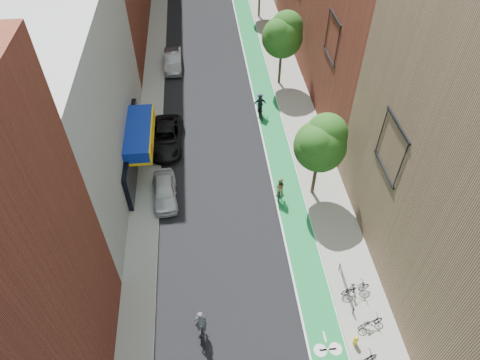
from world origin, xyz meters
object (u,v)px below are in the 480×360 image
object	(u,v)px
parked_car_white	(165,191)
cyclist_lead	(201,327)
parked_car_black	(166,137)
cyclist_lane_mid	(260,109)
parked_car_silver	(173,61)
cyclist_lane_near	(279,191)
fire_hydrant	(356,340)
cyclist_lane_far	(260,105)

from	to	relation	value
parked_car_white	cyclist_lead	distance (m)	10.30
parked_car_black	cyclist_lane_mid	size ratio (longest dim) A/B	2.63
parked_car_black	cyclist_lane_mid	xyz separation A→B (m)	(7.80, 2.98, 0.00)
parked_car_silver	cyclist_lane_near	distance (m)	19.61
fire_hydrant	cyclist_lead	bearing A→B (deg)	169.82
parked_car_white	fire_hydrant	xyz separation A→B (m)	(10.02, -11.50, -0.16)
cyclist_lead	parked_car_white	bearing A→B (deg)	-83.58
parked_car_white	fire_hydrant	world-z (taller)	parked_car_white
fire_hydrant	cyclist_lane_far	bearing A→B (deg)	96.17
parked_car_white	parked_car_black	size ratio (longest dim) A/B	0.75
parked_car_silver	cyclist_lane_far	bearing A→B (deg)	-48.87
parked_car_black	cyclist_lane_far	world-z (taller)	cyclist_lane_far
parked_car_white	parked_car_black	distance (m)	5.69
cyclist_lead	cyclist_lane_far	distance (m)	19.96
parked_car_black	cyclist_lane_far	size ratio (longest dim) A/B	2.71
cyclist_lane_near	fire_hydrant	bearing A→B (deg)	113.32
parked_car_black	parked_car_silver	bearing A→B (deg)	89.96
parked_car_black	cyclist_lead	size ratio (longest dim) A/B	2.49
parked_car_white	cyclist_lane_far	size ratio (longest dim) A/B	2.05
parked_car_white	cyclist_lane_far	world-z (taller)	cyclist_lane_far
cyclist_lane_mid	cyclist_lane_far	size ratio (longest dim) A/B	1.03
parked_car_black	cyclist_lane_mid	world-z (taller)	cyclist_lane_mid
cyclist_lane_mid	parked_car_silver	bearing A→B (deg)	-53.17
parked_car_white	cyclist_lane_near	bearing A→B (deg)	-10.17
parked_car_white	fire_hydrant	size ratio (longest dim) A/B	5.62
cyclist_lane_near	cyclist_lane_mid	bearing A→B (deg)	-78.52
parked_car_white	parked_car_black	bearing A→B (deg)	86.42
parked_car_white	fire_hydrant	bearing A→B (deg)	-52.51
parked_car_white	parked_car_silver	bearing A→B (deg)	84.91
cyclist_lead	cyclist_lane_near	distance (m)	10.79
parked_car_white	cyclist_lead	world-z (taller)	cyclist_lead
parked_car_silver	cyclist_lane_mid	xyz separation A→B (m)	(7.35, -8.61, 0.00)
parked_car_black	parked_car_silver	distance (m)	11.60
parked_car_silver	cyclist_lead	world-z (taller)	cyclist_lead
cyclist_lead	cyclist_lane_mid	world-z (taller)	cyclist_lead
cyclist_lane_far	parked_car_black	bearing A→B (deg)	29.20
fire_hydrant	cyclist_lane_mid	bearing A→B (deg)	96.29
parked_car_silver	cyclist_lead	distance (m)	27.41
parked_car_white	cyclist_lane_mid	world-z (taller)	cyclist_lane_mid
cyclist_lane_near	cyclist_lane_mid	xyz separation A→B (m)	(-0.00, 9.57, -0.06)
parked_car_black	cyclist_lane_near	distance (m)	10.21
cyclist_lane_mid	cyclist_lane_far	world-z (taller)	cyclist_lane_mid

